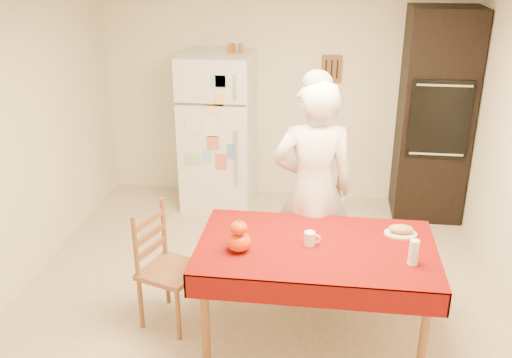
% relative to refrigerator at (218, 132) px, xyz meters
% --- Properties ---
extents(floor, '(4.50, 4.50, 0.00)m').
position_rel_refrigerator_xyz_m(floor, '(0.65, -1.88, -0.85)').
color(floor, tan).
rests_on(floor, ground).
extents(room_shell, '(4.02, 4.52, 2.51)m').
position_rel_refrigerator_xyz_m(room_shell, '(0.65, -1.88, 0.77)').
color(room_shell, beige).
rests_on(room_shell, ground).
extents(refrigerator, '(0.75, 0.74, 1.70)m').
position_rel_refrigerator_xyz_m(refrigerator, '(0.00, 0.00, 0.00)').
color(refrigerator, white).
rests_on(refrigerator, floor).
extents(oven_cabinet, '(0.70, 0.62, 2.20)m').
position_rel_refrigerator_xyz_m(oven_cabinet, '(2.28, 0.05, 0.25)').
color(oven_cabinet, black).
rests_on(oven_cabinet, floor).
extents(dining_table, '(1.70, 1.00, 0.76)m').
position_rel_refrigerator_xyz_m(dining_table, '(1.15, -2.24, -0.16)').
color(dining_table, brown).
rests_on(dining_table, floor).
extents(chair_far, '(0.52, 0.50, 0.95)m').
position_rel_refrigerator_xyz_m(chair_far, '(1.10, -1.43, -0.34)').
color(chair_far, brown).
rests_on(chair_far, floor).
extents(chair_left, '(0.51, 0.52, 0.95)m').
position_rel_refrigerator_xyz_m(chair_left, '(-0.00, -2.20, -0.34)').
color(chair_left, brown).
rests_on(chair_left, floor).
extents(seated_woman, '(0.73, 0.53, 1.84)m').
position_rel_refrigerator_xyz_m(seated_woman, '(1.10, -1.62, 0.07)').
color(seated_woman, silver).
rests_on(seated_woman, floor).
extents(coffee_mug, '(0.08, 0.08, 0.10)m').
position_rel_refrigerator_xyz_m(coffee_mug, '(1.10, -2.24, -0.04)').
color(coffee_mug, white).
rests_on(coffee_mug, dining_table).
extents(pumpkin_lower, '(0.17, 0.17, 0.13)m').
position_rel_refrigerator_xyz_m(pumpkin_lower, '(0.61, -2.38, -0.02)').
color(pumpkin_lower, '#EC4805').
rests_on(pumpkin_lower, dining_table).
extents(pumpkin_upper, '(0.12, 0.12, 0.09)m').
position_rel_refrigerator_xyz_m(pumpkin_upper, '(0.61, -2.38, 0.09)').
color(pumpkin_upper, '#E46505').
rests_on(pumpkin_upper, pumpkin_lower).
extents(wine_glass, '(0.07, 0.07, 0.18)m').
position_rel_refrigerator_xyz_m(wine_glass, '(1.80, -2.41, -0.00)').
color(wine_glass, white).
rests_on(wine_glass, dining_table).
extents(bread_plate, '(0.24, 0.24, 0.02)m').
position_rel_refrigerator_xyz_m(bread_plate, '(1.76, -2.00, -0.08)').
color(bread_plate, white).
rests_on(bread_plate, dining_table).
extents(bread_loaf, '(0.18, 0.10, 0.06)m').
position_rel_refrigerator_xyz_m(bread_loaf, '(1.76, -2.00, -0.04)').
color(bread_loaf, '#976E4A').
rests_on(bread_loaf, bread_plate).
extents(spice_jar_left, '(0.05, 0.05, 0.10)m').
position_rel_refrigerator_xyz_m(spice_jar_left, '(0.14, 0.05, 0.90)').
color(spice_jar_left, '#905E1A').
rests_on(spice_jar_left, refrigerator).
extents(spice_jar_mid, '(0.05, 0.05, 0.10)m').
position_rel_refrigerator_xyz_m(spice_jar_mid, '(0.18, 0.05, 0.90)').
color(spice_jar_mid, brown).
rests_on(spice_jar_mid, refrigerator).
extents(spice_jar_right, '(0.05, 0.05, 0.10)m').
position_rel_refrigerator_xyz_m(spice_jar_right, '(0.25, 0.05, 0.90)').
color(spice_jar_right, '#8D5919').
rests_on(spice_jar_right, refrigerator).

